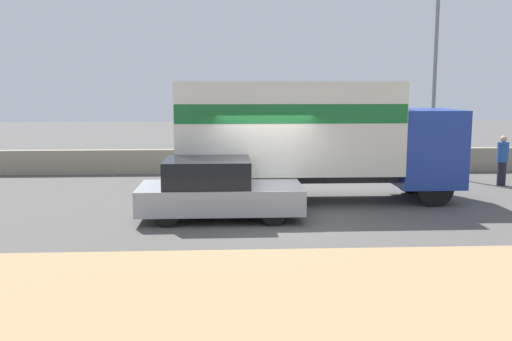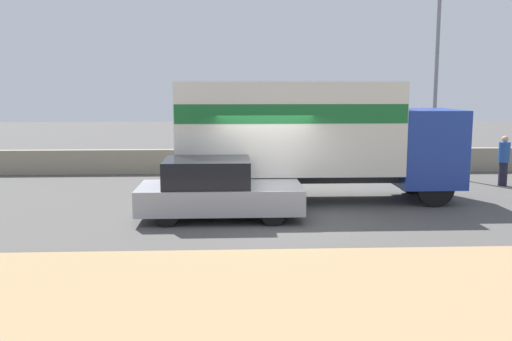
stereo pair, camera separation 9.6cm
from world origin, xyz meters
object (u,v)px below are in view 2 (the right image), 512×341
at_px(street_lamp, 437,65).
at_px(box_truck, 309,132).
at_px(car_hatchback, 216,190).
at_px(pedestrian, 504,160).

bearing_deg(street_lamp, box_truck, -138.86).
bearing_deg(street_lamp, car_hatchback, -139.66).
xyz_separation_m(box_truck, pedestrian, (6.74, 2.17, -1.12)).
height_order(box_truck, pedestrian, box_truck).
bearing_deg(car_hatchback, street_lamp, 40.34).
distance_m(street_lamp, pedestrian, 4.24).
relative_size(box_truck, car_hatchback, 1.97).
relative_size(street_lamp, pedestrian, 4.18).
bearing_deg(box_truck, pedestrian, 17.83).
bearing_deg(box_truck, street_lamp, 41.14).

